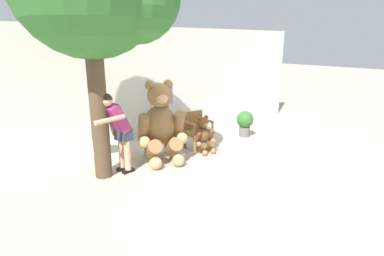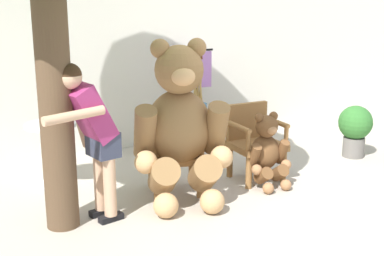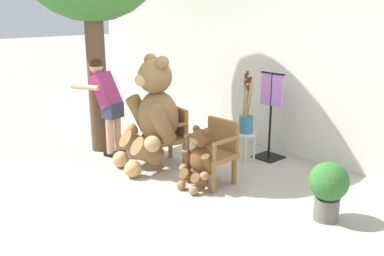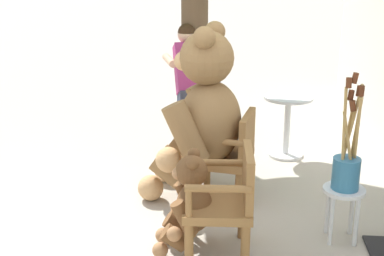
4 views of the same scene
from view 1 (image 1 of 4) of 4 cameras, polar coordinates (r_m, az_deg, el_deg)
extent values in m
plane|color=#B2A899|center=(6.33, -0.29, -6.12)|extent=(60.00, 60.00, 0.00)
cube|color=silver|center=(8.10, -9.03, 8.66)|extent=(10.00, 0.16, 2.80)
cube|color=olive|center=(6.40, -6.49, -2.11)|extent=(0.65, 0.62, 0.07)
cylinder|color=olive|center=(6.23, -8.04, -4.79)|extent=(0.07, 0.07, 0.37)
cylinder|color=olive|center=(6.34, -3.96, -4.34)|extent=(0.07, 0.07, 0.37)
cylinder|color=olive|center=(6.62, -8.80, -3.61)|extent=(0.07, 0.07, 0.37)
cylinder|color=olive|center=(6.72, -4.95, -3.20)|extent=(0.07, 0.07, 0.37)
cube|color=olive|center=(6.55, -7.03, 0.50)|extent=(0.52, 0.16, 0.42)
cylinder|color=olive|center=(6.28, -8.78, -0.11)|extent=(0.14, 0.48, 0.06)
cylinder|color=olive|center=(6.12, -8.34, -1.60)|extent=(0.05, 0.05, 0.22)
cylinder|color=olive|center=(6.39, -4.38, 0.29)|extent=(0.14, 0.48, 0.06)
cylinder|color=olive|center=(6.23, -3.84, -1.16)|extent=(0.05, 0.05, 0.22)
cube|color=olive|center=(6.86, 1.17, -0.84)|extent=(0.59, 0.55, 0.07)
cylinder|color=olive|center=(6.63, 0.57, -3.39)|extent=(0.07, 0.07, 0.37)
cylinder|color=olive|center=(6.89, 3.74, -2.71)|extent=(0.07, 0.07, 0.37)
cylinder|color=olive|center=(6.97, -1.38, -2.47)|extent=(0.07, 0.07, 0.37)
cylinder|color=olive|center=(7.21, 1.71, -1.85)|extent=(0.07, 0.07, 0.37)
cube|color=olive|center=(6.98, 0.11, 1.53)|extent=(0.52, 0.09, 0.42)
cylinder|color=olive|center=(6.65, -0.58, 0.94)|extent=(0.08, 0.48, 0.06)
cylinder|color=olive|center=(6.51, 0.43, -0.38)|extent=(0.05, 0.05, 0.22)
cylinder|color=olive|center=(6.93, 2.88, 1.50)|extent=(0.08, 0.48, 0.06)
cylinder|color=olive|center=(6.80, 3.92, 0.25)|extent=(0.05, 0.05, 0.22)
ellipsoid|color=olive|center=(6.20, -6.13, 0.73)|extent=(0.78, 0.69, 0.79)
sphere|color=olive|center=(6.04, -6.20, 6.19)|extent=(0.50, 0.50, 0.50)
ellipsoid|color=tan|center=(5.85, -5.69, 5.53)|extent=(0.27, 0.22, 0.18)
sphere|color=black|center=(5.84, -5.69, 5.65)|extent=(0.07, 0.07, 0.07)
sphere|color=olive|center=(6.00, -8.07, 8.10)|extent=(0.20, 0.20, 0.20)
sphere|color=olive|center=(6.08, -4.60, 8.30)|extent=(0.20, 0.20, 0.20)
cylinder|color=olive|center=(6.00, -9.22, 0.13)|extent=(0.30, 0.47, 0.59)
sphere|color=tan|center=(5.93, -9.00, -2.71)|extent=(0.23, 0.23, 0.23)
cylinder|color=olive|center=(6.17, -2.54, 0.73)|extent=(0.30, 0.47, 0.59)
sphere|color=tan|center=(6.11, -1.90, -1.98)|extent=(0.23, 0.23, 0.23)
cylinder|color=olive|center=(6.01, -7.29, -4.02)|extent=(0.37, 0.53, 0.46)
sphere|color=tan|center=(5.87, -6.91, -6.70)|extent=(0.25, 0.25, 0.25)
cylinder|color=olive|center=(6.11, -3.45, -3.61)|extent=(0.37, 0.53, 0.46)
sphere|color=tan|center=(5.98, -2.58, -6.18)|extent=(0.25, 0.25, 0.25)
ellipsoid|color=brown|center=(6.72, 1.98, -1.42)|extent=(0.35, 0.31, 0.39)
sphere|color=brown|center=(6.62, 2.11, 1.05)|extent=(0.25, 0.25, 0.25)
ellipsoid|color=#A47148|center=(6.54, 2.64, 0.70)|extent=(0.12, 0.10, 0.09)
sphere|color=black|center=(6.54, 2.65, 0.75)|extent=(0.04, 0.04, 0.04)
sphere|color=brown|center=(6.55, 1.39, 1.86)|extent=(0.10, 0.10, 0.10)
sphere|color=brown|center=(6.66, 2.70, 2.06)|extent=(0.10, 0.10, 0.10)
cylinder|color=brown|center=(6.57, 1.01, -1.81)|extent=(0.12, 0.22, 0.30)
sphere|color=#A47148|center=(6.54, 1.34, -3.08)|extent=(0.12, 0.12, 0.12)
cylinder|color=brown|center=(6.77, 3.57, -1.30)|extent=(0.12, 0.22, 0.30)
sphere|color=#A47148|center=(6.76, 4.01, -2.51)|extent=(0.12, 0.12, 0.12)
cylinder|color=brown|center=(6.61, 1.95, -3.62)|extent=(0.16, 0.25, 0.23)
sphere|color=#A47148|center=(6.55, 2.47, -4.78)|extent=(0.12, 0.12, 0.12)
cylinder|color=brown|center=(6.73, 3.41, -3.30)|extent=(0.16, 0.25, 0.23)
sphere|color=#A47148|center=(6.68, 4.07, -4.40)|extent=(0.12, 0.12, 0.12)
cube|color=black|center=(5.99, -13.03, -7.49)|extent=(0.26, 0.15, 0.06)
cylinder|color=tan|center=(5.84, -13.28, -3.50)|extent=(0.12, 0.12, 0.82)
cube|color=black|center=(5.85, -12.02, -7.99)|extent=(0.26, 0.15, 0.06)
cylinder|color=tan|center=(5.69, -12.27, -3.92)|extent=(0.12, 0.12, 0.82)
cube|color=#33384C|center=(5.68, -12.95, -1.04)|extent=(0.30, 0.35, 0.24)
cube|color=#9E2D66|center=(5.54, -14.18, 1.79)|extent=(0.50, 0.43, 0.57)
sphere|color=tan|center=(5.38, -15.95, 5.04)|extent=(0.21, 0.21, 0.21)
sphere|color=#382314|center=(5.38, -15.97, 5.25)|extent=(0.21, 0.21, 0.21)
cylinder|color=tan|center=(5.24, -15.36, 1.52)|extent=(0.56, 0.24, 0.10)
cylinder|color=tan|center=(5.73, -15.14, 0.92)|extent=(0.21, 0.14, 0.51)
cylinder|color=silver|center=(7.57, -4.72, 0.97)|extent=(0.34, 0.34, 0.03)
cylinder|color=silver|center=(7.75, -4.35, -0.43)|extent=(0.04, 0.04, 0.43)
cylinder|color=silver|center=(7.67, -5.67, -0.63)|extent=(0.04, 0.04, 0.43)
cylinder|color=silver|center=(7.58, -3.68, -0.78)|extent=(0.04, 0.04, 0.43)
cylinder|color=silver|center=(7.50, -5.02, -0.99)|extent=(0.04, 0.04, 0.43)
cylinder|color=teal|center=(7.53, -4.74, 2.04)|extent=(0.22, 0.22, 0.26)
cylinder|color=tan|center=(7.52, -4.90, 4.32)|extent=(0.13, 0.04, 0.69)
cylinder|color=#592D19|center=(7.46, -4.97, 7.24)|extent=(0.06, 0.05, 0.09)
cylinder|color=tan|center=(7.45, -5.04, 4.02)|extent=(0.04, 0.09, 0.65)
cylinder|color=#592D19|center=(7.39, -5.11, 6.78)|extent=(0.05, 0.05, 0.08)
cylinder|color=tan|center=(7.49, -4.65, 3.82)|extent=(0.04, 0.14, 0.57)
cylinder|color=#592D19|center=(7.43, -4.70, 6.30)|extent=(0.05, 0.06, 0.09)
cylinder|color=tan|center=(7.50, -5.17, 4.24)|extent=(0.08, 0.06, 0.68)
cylinder|color=#592D19|center=(7.44, -5.24, 7.12)|extent=(0.05, 0.05, 0.09)
cylinder|color=tan|center=(7.46, -4.87, 4.59)|extent=(0.04, 0.14, 0.78)
cylinder|color=#592D19|center=(7.39, -4.95, 7.90)|extent=(0.05, 0.06, 0.09)
cylinder|color=tan|center=(7.43, -4.57, 4.42)|extent=(0.10, 0.04, 0.75)
cylinder|color=#592D19|center=(7.36, -4.64, 7.62)|extent=(0.05, 0.05, 0.09)
cylinder|color=silver|center=(6.62, -18.48, 0.46)|extent=(0.56, 0.56, 0.03)
cylinder|color=silver|center=(6.71, -18.22, -2.51)|extent=(0.07, 0.07, 0.69)
cylinder|color=silver|center=(6.82, -17.99, -5.16)|extent=(0.40, 0.40, 0.03)
cylinder|color=brown|center=(5.44, -17.40, 4.10)|extent=(0.30, 0.30, 2.64)
cylinder|color=slate|center=(8.05, 9.96, -0.66)|extent=(0.28, 0.28, 0.26)
sphere|color=#33702D|center=(7.97, 10.07, 1.62)|extent=(0.44, 0.44, 0.44)
cube|color=black|center=(8.09, -4.88, -1.28)|extent=(0.40, 0.40, 0.02)
cylinder|color=black|center=(7.93, -4.99, 3.33)|extent=(0.04, 0.04, 1.35)
cylinder|color=black|center=(7.81, -5.11, 8.18)|extent=(0.44, 0.03, 0.03)
cube|color=#B77AD1|center=(7.85, -5.06, 6.29)|extent=(0.40, 0.03, 0.48)
camera|label=2|loc=(0.73, 15.15, 3.98)|focal=50.00mm
camera|label=3|loc=(7.58, 46.58, 10.68)|focal=40.00mm
camera|label=4|loc=(9.23, 21.49, 14.01)|focal=50.00mm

